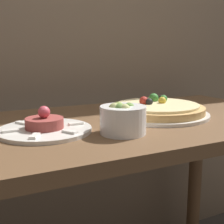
{
  "coord_description": "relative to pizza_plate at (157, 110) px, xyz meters",
  "views": [
    {
      "loc": [
        -0.42,
        -0.51,
        0.94
      ],
      "look_at": [
        -0.04,
        0.25,
        0.78
      ],
      "focal_mm": 50.0,
      "sensor_mm": 36.0,
      "label": 1
    }
  ],
  "objects": [
    {
      "name": "dining_table",
      "position": [
        -0.16,
        -0.01,
        -0.14
      ],
      "size": [
        1.21,
        0.6,
        0.74
      ],
      "color": "brown",
      "rests_on": "ground_plane"
    },
    {
      "name": "pizza_plate",
      "position": [
        0.0,
        0.0,
        0.0
      ],
      "size": [
        0.33,
        0.33,
        0.06
      ],
      "color": "silver",
      "rests_on": "dining_table"
    },
    {
      "name": "tartare_plate",
      "position": [
        -0.38,
        -0.04,
        -0.01
      ],
      "size": [
        0.24,
        0.24,
        0.07
      ],
      "color": "silver",
      "rests_on": "dining_table"
    },
    {
      "name": "small_bowl",
      "position": [
        -0.21,
        -0.14,
        0.02
      ],
      "size": [
        0.12,
        0.12,
        0.08
      ],
      "color": "white",
      "rests_on": "dining_table"
    }
  ]
}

